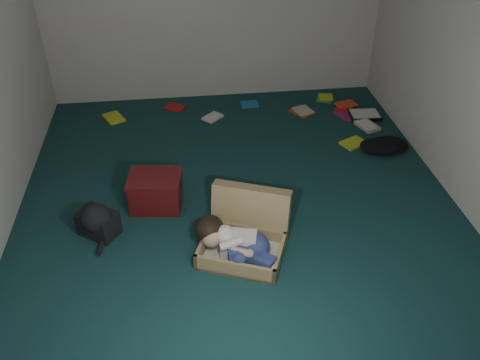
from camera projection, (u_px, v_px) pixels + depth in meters
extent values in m
plane|color=#143A3A|center=(238.00, 201.00, 4.72)|extent=(4.50, 4.50, 0.00)
plane|color=silver|center=(302.00, 283.00, 2.15)|extent=(4.50, 0.00, 4.50)
plane|color=silver|center=(479.00, 58.00, 4.17)|extent=(0.00, 4.50, 4.50)
cube|color=tan|center=(242.00, 251.00, 4.08)|extent=(0.78, 0.67, 0.15)
cube|color=beige|center=(241.00, 254.00, 4.10)|extent=(0.71, 0.60, 0.02)
cube|color=tan|center=(251.00, 212.00, 4.22)|extent=(0.68, 0.43, 0.48)
cube|color=white|center=(239.00, 244.00, 4.02)|extent=(0.31, 0.22, 0.20)
sphere|color=tan|center=(212.00, 236.00, 4.00)|extent=(0.18, 0.18, 0.18)
ellipsoid|color=black|center=(209.00, 228.00, 4.03)|extent=(0.23, 0.25, 0.20)
ellipsoid|color=navy|center=(256.00, 246.00, 3.99)|extent=(0.21, 0.25, 0.20)
cube|color=navy|center=(244.00, 254.00, 3.93)|extent=(0.24, 0.12, 0.13)
cube|color=navy|center=(261.00, 260.00, 3.91)|extent=(0.24, 0.23, 0.10)
sphere|color=white|center=(273.00, 262.00, 3.93)|extent=(0.10, 0.10, 0.10)
sphere|color=white|center=(271.00, 268.00, 3.88)|extent=(0.09, 0.09, 0.09)
cylinder|color=tan|center=(240.00, 251.00, 3.89)|extent=(0.18, 0.11, 0.06)
cube|color=#551113|center=(156.00, 192.00, 4.59)|extent=(0.49, 0.40, 0.30)
cube|color=#551113|center=(154.00, 178.00, 4.50)|extent=(0.51, 0.42, 0.02)
cube|color=black|center=(364.00, 115.00, 6.05)|extent=(0.37, 0.29, 0.05)
cube|color=white|center=(365.00, 113.00, 6.03)|extent=(0.34, 0.25, 0.01)
cube|color=#CDDB26|center=(114.00, 118.00, 6.01)|extent=(0.22, 0.17, 0.02)
cube|color=red|center=(175.00, 107.00, 6.24)|extent=(0.28, 0.27, 0.02)
cube|color=white|center=(213.00, 117.00, 6.03)|extent=(0.22, 0.26, 0.02)
cube|color=#1E6DA3|center=(250.00, 104.00, 6.31)|extent=(0.23, 0.27, 0.02)
cube|color=red|center=(302.00, 112.00, 6.15)|extent=(0.28, 0.26, 0.02)
cube|color=green|center=(324.00, 99.00, 6.43)|extent=(0.23, 0.18, 0.02)
cube|color=#8A226B|center=(345.00, 115.00, 6.07)|extent=(0.27, 0.27, 0.02)
cube|color=beige|center=(367.00, 126.00, 5.86)|extent=(0.20, 0.25, 0.02)
cube|color=#CDDB26|center=(353.00, 143.00, 5.55)|extent=(0.25, 0.27, 0.02)
cube|color=red|center=(345.00, 108.00, 6.23)|extent=(0.27, 0.25, 0.02)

